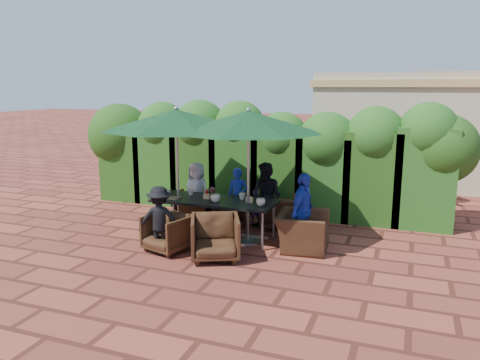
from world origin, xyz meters
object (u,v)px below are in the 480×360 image
(chair_far_right, at_px, (278,210))
(chair_near_left, at_px, (167,231))
(umbrella_left, at_px, (176,120))
(umbrella_right, at_px, (248,122))
(chair_far_left, at_px, (193,204))
(chair_end_right, at_px, (303,225))
(dining_table, at_px, (215,203))
(chair_near_right, at_px, (215,235))
(chair_far_mid, at_px, (229,207))

(chair_far_right, distance_m, chair_near_left, 2.44)
(chair_far_right, bearing_deg, umbrella_left, 16.77)
(umbrella_right, height_order, chair_far_left, umbrella_right)
(umbrella_right, relative_size, chair_end_right, 2.69)
(chair_near_left, bearing_deg, umbrella_right, 54.83)
(umbrella_right, xyz_separation_m, chair_far_left, (-1.57, 0.94, -1.86))
(chair_far_left, relative_size, chair_end_right, 0.72)
(dining_table, height_order, umbrella_right, umbrella_right)
(umbrella_left, distance_m, chair_far_left, 2.10)
(chair_near_right, bearing_deg, umbrella_right, 51.72)
(chair_far_right, xyz_separation_m, chair_near_right, (-0.49, -2.04, 0.04))
(dining_table, distance_m, umbrella_left, 1.71)
(chair_near_right, bearing_deg, chair_far_mid, 80.84)
(dining_table, bearing_deg, chair_end_right, 0.23)
(umbrella_left, distance_m, chair_near_left, 2.08)
(chair_far_mid, xyz_separation_m, chair_far_right, (1.06, 0.05, 0.02))
(dining_table, bearing_deg, chair_near_left, -117.36)
(umbrella_right, bearing_deg, dining_table, 178.06)
(umbrella_right, bearing_deg, chair_near_right, -103.39)
(umbrella_left, bearing_deg, umbrella_right, 0.87)
(chair_far_left, distance_m, chair_near_left, 1.90)
(umbrella_right, xyz_separation_m, chair_far_right, (0.26, 1.07, -1.85))
(chair_far_mid, height_order, chair_near_right, chair_near_right)
(umbrella_left, distance_m, chair_far_right, 2.72)
(umbrella_right, distance_m, chair_far_right, 2.15)
(chair_far_left, height_order, chair_far_mid, chair_far_left)
(dining_table, relative_size, umbrella_left, 0.83)
(dining_table, xyz_separation_m, chair_far_right, (0.94, 1.04, -0.31))
(chair_far_mid, bearing_deg, chair_near_left, 55.95)
(umbrella_left, xyz_separation_m, chair_far_right, (1.67, 1.09, -1.85))
(umbrella_left, bearing_deg, chair_end_right, 1.21)
(umbrella_right, height_order, chair_near_left, umbrella_right)
(chair_near_left, distance_m, chair_near_right, 0.93)
(umbrella_left, xyz_separation_m, chair_near_left, (0.25, -0.89, -1.86))
(chair_far_left, bearing_deg, umbrella_right, 137.12)
(chair_far_left, bearing_deg, umbrella_left, 87.43)
(chair_far_mid, height_order, chair_far_right, chair_far_right)
(umbrella_left, xyz_separation_m, chair_end_right, (2.42, 0.05, -1.78))
(chair_far_left, relative_size, chair_near_right, 0.88)
(dining_table, height_order, chair_far_right, dining_table)
(umbrella_left, relative_size, chair_far_left, 3.91)
(umbrella_left, distance_m, umbrella_right, 1.41)
(dining_table, relative_size, chair_near_left, 3.25)
(chair_far_left, distance_m, chair_far_mid, 0.78)
(umbrella_right, height_order, chair_near_right, umbrella_right)
(umbrella_right, relative_size, chair_far_left, 3.71)
(chair_far_mid, distance_m, chair_near_left, 1.97)
(umbrella_left, bearing_deg, chair_near_right, -38.95)
(umbrella_right, xyz_separation_m, chair_far_mid, (-0.79, 1.02, -1.86))
(umbrella_right, distance_m, chair_near_right, 2.07)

